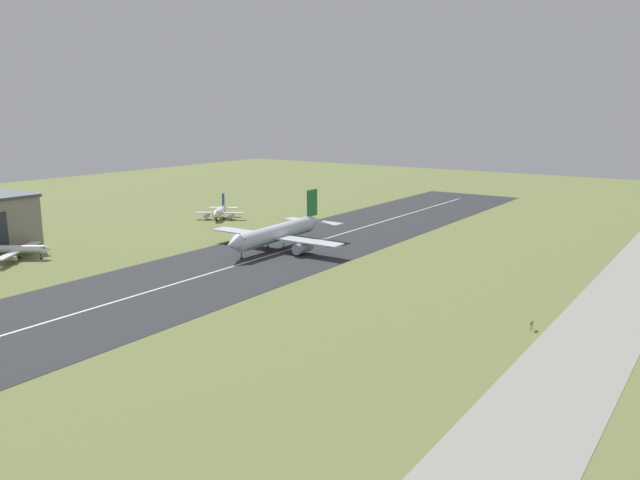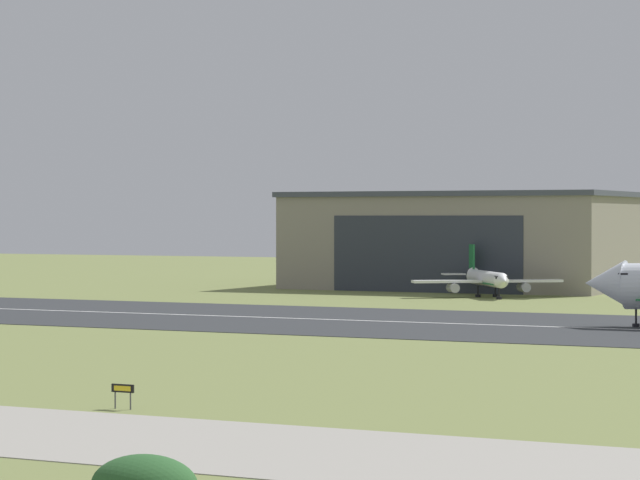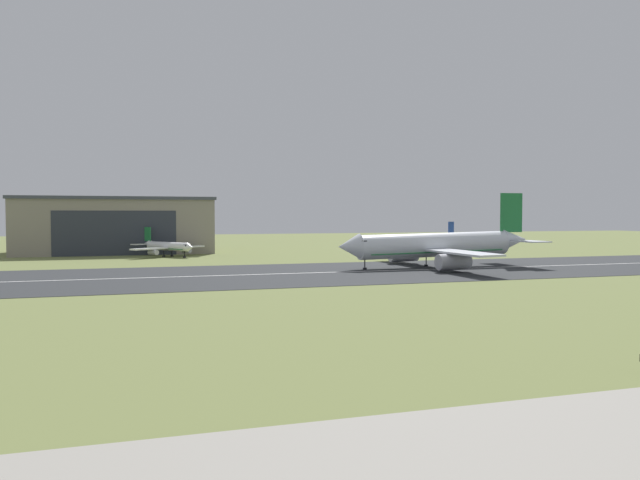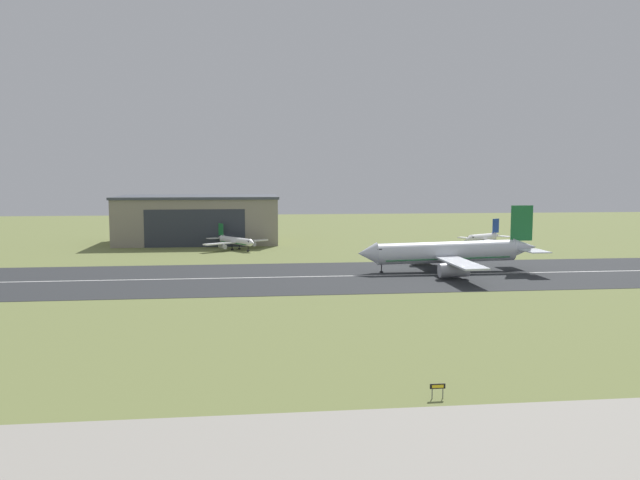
% 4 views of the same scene
% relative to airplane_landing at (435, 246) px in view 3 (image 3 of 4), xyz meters
% --- Properties ---
extents(ground_plane, '(615.69, 615.69, 0.00)m').
position_rel_airplane_landing_xyz_m(ground_plane, '(-31.85, -65.91, -4.76)').
color(ground_plane, olive).
extents(runway_strip, '(375.69, 46.27, 0.06)m').
position_rel_airplane_landing_xyz_m(runway_strip, '(-31.85, -4.02, -4.73)').
color(runway_strip, '#2B2D30').
rests_on(runway_strip, ground_plane).
extents(runway_centreline, '(338.12, 0.70, 0.01)m').
position_rel_airplane_landing_xyz_m(runway_centreline, '(-31.85, -4.02, -4.69)').
color(runway_centreline, silver).
rests_on(runway_centreline, runway_strip).
extents(hangar_building, '(56.55, 34.49, 16.73)m').
position_rel_airplane_landing_xyz_m(hangar_building, '(-66.79, 79.11, 3.62)').
color(hangar_building, gray).
rests_on(hangar_building, ground_plane).
extents(airplane_landing, '(45.79, 47.22, 16.40)m').
position_rel_airplane_landing_xyz_m(airplane_landing, '(0.00, 0.00, 0.00)').
color(airplane_landing, silver).
rests_on(airplane_landing, ground_plane).
extents(airplane_parked_west, '(18.24, 18.38, 9.29)m').
position_rel_airplane_landing_xyz_m(airplane_parked_west, '(29.23, 51.71, -1.82)').
color(airplane_parked_west, white).
rests_on(airplane_parked_west, ground_plane).
extents(airplane_parked_centre, '(20.80, 19.99, 8.03)m').
position_rel_airplane_landing_xyz_m(airplane_parked_centre, '(-53.19, 53.45, -1.96)').
color(airplane_parked_centre, white).
rests_on(airplane_parked_centre, ground_plane).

